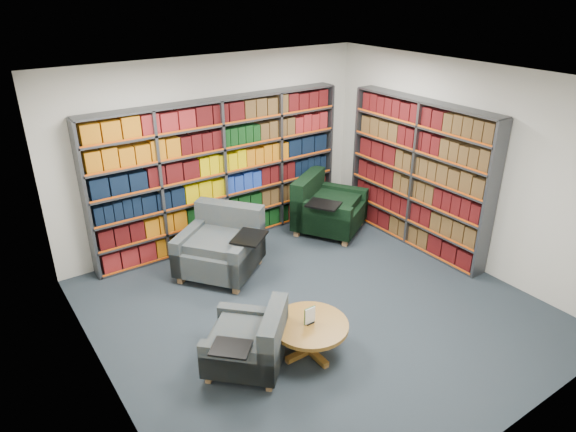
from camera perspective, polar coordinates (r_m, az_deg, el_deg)
room_shell at (r=5.84m, az=3.36°, el=1.08°), size 5.02×5.02×2.82m
bookshelf_back at (r=7.79m, az=-7.35°, el=4.76°), size 4.00×0.28×2.20m
bookshelf_right at (r=7.87m, az=14.19°, el=4.41°), size 0.28×2.50×2.20m
chair_teal_left at (r=7.20m, az=-7.27°, el=-3.39°), size 1.38×1.39×0.90m
chair_green_right at (r=8.32m, az=4.04°, el=0.78°), size 1.35×1.35×0.90m
chair_teal_front at (r=5.53m, az=-3.96°, el=-14.02°), size 1.09×1.09×0.70m
coffee_table at (r=5.67m, az=2.44°, el=-12.49°), size 0.84×0.84×0.59m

